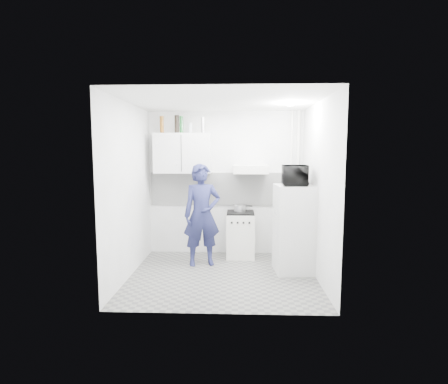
{
  "coord_description": "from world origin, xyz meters",
  "views": [
    {
      "loc": [
        0.22,
        -5.12,
        1.87
      ],
      "look_at": [
        0.01,
        0.3,
        1.25
      ],
      "focal_mm": 28.0,
      "sensor_mm": 36.0,
      "label": 1
    }
  ],
  "objects": [
    {
      "name": "wall_back",
      "position": [
        0.0,
        1.25,
        1.3
      ],
      "size": [
        2.8,
        0.0,
        2.8
      ],
      "primitive_type": "plane",
      "rotation": [
        1.57,
        0.0,
        0.0
      ],
      "color": "white",
      "rests_on": "floor"
    },
    {
      "name": "pipe_a",
      "position": [
        1.3,
        1.17,
        1.3
      ],
      "size": [
        0.05,
        0.05,
        2.6
      ],
      "primitive_type": "cylinder",
      "color": "silver",
      "rests_on": "floor"
    },
    {
      "name": "bottle_d",
      "position": [
        -0.77,
        1.07,
        2.35
      ],
      "size": [
        0.07,
        0.07,
        0.3
      ],
      "primitive_type": "cylinder",
      "color": "#144C1E",
      "rests_on": "upper_cabinet"
    },
    {
      "name": "ceiling_spot_fixture",
      "position": [
        1.0,
        0.2,
        2.57
      ],
      "size": [
        0.1,
        0.1,
        0.02
      ],
      "primitive_type": "cylinder",
      "color": "white",
      "rests_on": "ceiling"
    },
    {
      "name": "floor",
      "position": [
        0.0,
        0.0,
        0.0
      ],
      "size": [
        2.8,
        2.8,
        0.0
      ],
      "primitive_type": "plane",
      "color": "slate",
      "rests_on": "ground"
    },
    {
      "name": "wall_right",
      "position": [
        1.4,
        0.0,
        1.3
      ],
      "size": [
        0.0,
        2.6,
        2.6
      ],
      "primitive_type": "plane",
      "rotation": [
        1.57,
        0.0,
        -1.57
      ],
      "color": "white",
      "rests_on": "floor"
    },
    {
      "name": "fridge",
      "position": [
        1.1,
        0.26,
        0.68
      ],
      "size": [
        0.62,
        0.62,
        1.37
      ],
      "primitive_type": "cube",
      "rotation": [
        0.0,
        0.0,
        0.09
      ],
      "color": "silver",
      "rests_on": "floor"
    },
    {
      "name": "pipe_b",
      "position": [
        1.18,
        1.17,
        1.3
      ],
      "size": [
        0.04,
        0.04,
        2.6
      ],
      "primitive_type": "cylinder",
      "color": "silver",
      "rests_on": "floor"
    },
    {
      "name": "range_hood",
      "position": [
        0.45,
        1.0,
        1.57
      ],
      "size": [
        0.6,
        0.5,
        0.14
      ],
      "primitive_type": "cube",
      "color": "silver",
      "rests_on": "wall_back"
    },
    {
      "name": "canister_a",
      "position": [
        -0.61,
        1.07,
        2.29
      ],
      "size": [
        0.07,
        0.07,
        0.18
      ],
      "primitive_type": "cylinder",
      "color": "#B2B7BC",
      "rests_on": "upper_cabinet"
    },
    {
      "name": "upper_cabinet",
      "position": [
        -0.75,
        1.07,
        1.85
      ],
      "size": [
        1.0,
        0.35,
        0.7
      ],
      "primitive_type": "cube",
      "color": "silver",
      "rests_on": "wall_back"
    },
    {
      "name": "person",
      "position": [
        -0.36,
        0.54,
        0.84
      ],
      "size": [
        0.7,
        0.55,
        1.68
      ],
      "primitive_type": "imported",
      "rotation": [
        0.0,
        0.0,
        0.26
      ],
      "color": "#1D2049",
      "rests_on": "floor"
    },
    {
      "name": "wall_left",
      "position": [
        -1.4,
        0.0,
        1.3
      ],
      "size": [
        0.0,
        2.6,
        2.6
      ],
      "primitive_type": "plane",
      "rotation": [
        1.57,
        0.0,
        1.57
      ],
      "color": "white",
      "rests_on": "floor"
    },
    {
      "name": "saucepan",
      "position": [
        0.27,
        1.07,
        0.88
      ],
      "size": [
        0.21,
        0.21,
        0.11
      ],
      "primitive_type": "cylinder",
      "color": "silver",
      "rests_on": "stove_top"
    },
    {
      "name": "stove_top",
      "position": [
        0.28,
        1.0,
        0.8
      ],
      "size": [
        0.47,
        0.47,
        0.03
      ],
      "primitive_type": "cube",
      "color": "black",
      "rests_on": "stove"
    },
    {
      "name": "stove",
      "position": [
        0.28,
        1.0,
        0.39
      ],
      "size": [
        0.49,
        0.49,
        0.79
      ],
      "primitive_type": "cube",
      "color": "silver",
      "rests_on": "floor"
    },
    {
      "name": "bottle_e",
      "position": [
        -0.39,
        1.07,
        2.34
      ],
      "size": [
        0.07,
        0.07,
        0.27
      ],
      "primitive_type": "cylinder",
      "color": "silver",
      "rests_on": "upper_cabinet"
    },
    {
      "name": "bottle_a",
      "position": [
        -1.12,
        1.07,
        2.35
      ],
      "size": [
        0.07,
        0.07,
        0.3
      ],
      "primitive_type": "cylinder",
      "color": "brown",
      "rests_on": "upper_cabinet"
    },
    {
      "name": "microwave",
      "position": [
        1.1,
        0.26,
        1.52
      ],
      "size": [
        0.57,
        0.4,
        0.3
      ],
      "primitive_type": "imported",
      "rotation": [
        0.0,
        0.0,
        1.51
      ],
      "color": "black",
      "rests_on": "fridge"
    },
    {
      "name": "ceiling",
      "position": [
        0.0,
        0.0,
        2.6
      ],
      "size": [
        2.8,
        2.8,
        0.0
      ],
      "primitive_type": "plane",
      "color": "white",
      "rests_on": "wall_back"
    },
    {
      "name": "backsplash",
      "position": [
        0.0,
        1.24,
        1.2
      ],
      "size": [
        2.74,
        0.03,
        0.6
      ],
      "primitive_type": "cube",
      "color": "white",
      "rests_on": "wall_back"
    },
    {
      "name": "bottle_c",
      "position": [
        -0.85,
        1.07,
        2.36
      ],
      "size": [
        0.08,
        0.08,
        0.31
      ],
      "primitive_type": "cylinder",
      "color": "black",
      "rests_on": "upper_cabinet"
    }
  ]
}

